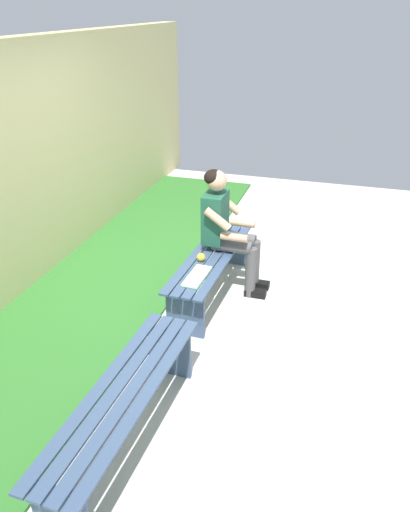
% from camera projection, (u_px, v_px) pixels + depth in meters
% --- Properties ---
extents(ground_plane, '(10.00, 7.00, 0.04)m').
position_uv_depth(ground_plane, '(294.00, 378.00, 4.05)').
color(ground_plane, beige).
extents(grass_strip, '(9.00, 1.75, 0.03)m').
position_uv_depth(grass_strip, '(53.00, 328.00, 4.61)').
color(grass_strip, '#2D6B28').
rests_on(grass_strip, ground).
extents(bench_near, '(1.72, 0.46, 0.46)m').
position_uv_depth(bench_near, '(211.00, 264.00, 5.01)').
color(bench_near, '#384C6B').
rests_on(bench_near, ground).
extents(bench_far, '(1.77, 0.46, 0.46)m').
position_uv_depth(bench_far, '(124.00, 403.00, 3.28)').
color(bench_far, '#384C6B').
rests_on(bench_far, ground).
extents(person_seated, '(0.50, 0.69, 1.27)m').
position_uv_depth(person_seated, '(227.00, 226.00, 4.99)').
color(person_seated, '#1E513D').
rests_on(person_seated, ground).
extents(apple, '(0.08, 0.08, 0.08)m').
position_uv_depth(apple, '(201.00, 257.00, 4.81)').
color(apple, gold).
rests_on(apple, bench_near).
extents(book_open, '(0.42, 0.17, 0.02)m').
position_uv_depth(book_open, '(197.00, 277.00, 4.54)').
color(book_open, white).
rests_on(book_open, bench_near).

